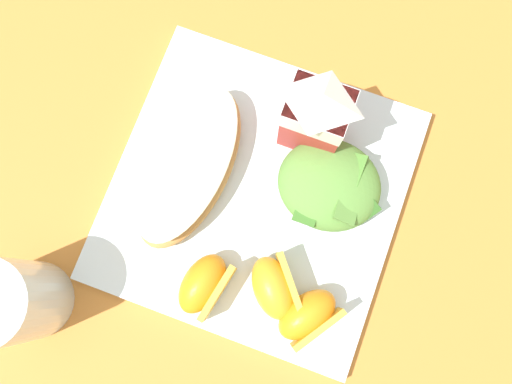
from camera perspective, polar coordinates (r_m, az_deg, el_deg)
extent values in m
plane|color=#C67A33|center=(0.54, 0.00, -0.48)|extent=(3.00, 3.00, 0.00)
cube|color=silver|center=(0.53, 0.00, -0.34)|extent=(0.28, 0.28, 0.02)
ellipsoid|color=tan|center=(0.52, -7.24, 2.61)|extent=(0.09, 0.17, 0.03)
ellipsoid|color=brown|center=(0.51, -7.39, 2.87)|extent=(0.08, 0.16, 0.01)
ellipsoid|color=beige|center=(0.50, -7.49, 3.05)|extent=(0.09, 0.17, 0.01)
ellipsoid|color=#5B8E3D|center=(0.51, 7.90, 0.81)|extent=(0.10, 0.09, 0.04)
cube|color=#336023|center=(0.51, 11.37, -1.20)|extent=(0.04, 0.03, 0.02)
cube|color=#3D7028|center=(0.50, 5.49, -2.24)|extent=(0.02, 0.03, 0.01)
cube|color=#4C8433|center=(0.50, 10.31, 2.46)|extent=(0.02, 0.03, 0.01)
cube|color=#5B8E3D|center=(0.50, 9.81, -1.52)|extent=(0.02, 0.03, 0.01)
cube|color=#B7332D|center=(0.50, 6.33, 7.80)|extent=(0.06, 0.04, 0.09)
cube|color=white|center=(0.47, 6.75, 8.95)|extent=(0.06, 0.05, 0.03)
pyramid|color=white|center=(0.45, 7.11, 9.95)|extent=(0.06, 0.04, 0.02)
ellipsoid|color=orange|center=(0.50, -5.80, -9.80)|extent=(0.05, 0.07, 0.04)
cube|color=gold|center=(0.50, -4.21, -10.79)|extent=(0.02, 0.06, 0.03)
ellipsoid|color=orange|center=(0.50, 1.81, -10.29)|extent=(0.07, 0.07, 0.04)
cube|color=gold|center=(0.50, 3.59, -9.67)|extent=(0.04, 0.05, 0.03)
ellipsoid|color=orange|center=(0.50, 5.52, -13.00)|extent=(0.06, 0.07, 0.04)
cube|color=gold|center=(0.50, 6.67, -14.47)|extent=(0.04, 0.05, 0.03)
cylinder|color=silver|center=(0.53, -24.87, -10.65)|extent=(0.08, 0.08, 0.11)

